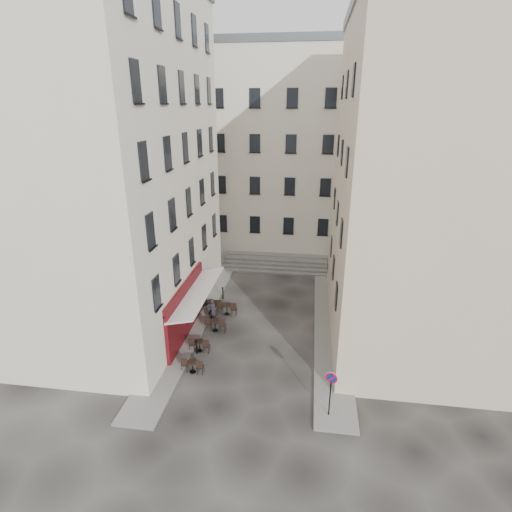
% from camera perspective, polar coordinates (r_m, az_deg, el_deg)
% --- Properties ---
extents(ground, '(90.00, 90.00, 0.00)m').
position_cam_1_polar(ground, '(24.27, -0.19, -13.03)').
color(ground, black).
rests_on(ground, ground).
extents(sidewalk_left, '(2.00, 22.00, 0.12)m').
position_cam_1_polar(sidewalk_left, '(28.45, -8.10, -7.64)').
color(sidewalk_left, slate).
rests_on(sidewalk_left, ground).
extents(sidewalk_right, '(2.00, 18.00, 0.12)m').
position_cam_1_polar(sidewalk_right, '(26.65, 10.53, -9.90)').
color(sidewalk_right, slate).
rests_on(sidewalk_right, ground).
extents(building_left, '(12.20, 16.20, 20.60)m').
position_cam_1_polar(building_left, '(26.77, -22.61, 12.39)').
color(building_left, beige).
rests_on(building_left, ground).
extents(building_right, '(12.20, 14.20, 18.60)m').
position_cam_1_polar(building_right, '(25.00, 25.97, 9.06)').
color(building_right, '#BDAD8C').
rests_on(building_right, ground).
extents(building_back, '(18.20, 10.20, 18.60)m').
position_cam_1_polar(building_back, '(39.36, 2.41, 14.67)').
color(building_back, beige).
rests_on(building_back, ground).
extents(cafe_storefront, '(1.74, 7.30, 3.50)m').
position_cam_1_polar(cafe_storefront, '(25.03, -9.76, -7.23)').
color(cafe_storefront, '#45090D').
rests_on(cafe_storefront, ground).
extents(stone_steps, '(9.00, 3.15, 0.80)m').
position_cam_1_polar(stone_steps, '(35.19, 2.75, -1.09)').
color(stone_steps, slate).
rests_on(stone_steps, ground).
extents(bollard_near, '(0.12, 0.12, 0.98)m').
position_cam_1_polar(bollard_near, '(23.78, -8.51, -12.55)').
color(bollard_near, black).
rests_on(bollard_near, ground).
extents(bollard_mid, '(0.12, 0.12, 0.98)m').
position_cam_1_polar(bollard_mid, '(26.65, -6.41, -8.49)').
color(bollard_mid, black).
rests_on(bollard_mid, ground).
extents(bollard_far, '(0.12, 0.12, 0.98)m').
position_cam_1_polar(bollard_far, '(29.66, -4.76, -5.23)').
color(bollard_far, black).
rests_on(bollard_far, ground).
extents(no_parking_sign, '(0.53, 0.21, 2.44)m').
position_cam_1_polar(no_parking_sign, '(19.07, 10.64, -17.79)').
color(no_parking_sign, black).
rests_on(no_parking_sign, ground).
extents(bistro_table_a, '(1.24, 0.58, 0.87)m').
position_cam_1_polar(bistro_table_a, '(22.41, -9.03, -15.16)').
color(bistro_table_a, black).
rests_on(bistro_table_a, ground).
extents(bistro_table_b, '(1.24, 0.58, 0.87)m').
position_cam_1_polar(bistro_table_b, '(23.98, -8.07, -12.45)').
color(bistro_table_b, black).
rests_on(bistro_table_b, ground).
extents(bistro_table_c, '(1.40, 0.65, 0.98)m').
position_cam_1_polar(bistro_table_c, '(25.76, -5.83, -9.66)').
color(bistro_table_c, black).
rests_on(bistro_table_c, ground).
extents(bistro_table_d, '(1.40, 0.66, 0.99)m').
position_cam_1_polar(bistro_table_d, '(27.55, -4.16, -7.43)').
color(bistro_table_d, black).
rests_on(bistro_table_d, ground).
extents(bistro_table_e, '(1.42, 0.66, 1.00)m').
position_cam_1_polar(bistro_table_e, '(28.03, -6.35, -6.97)').
color(bistro_table_e, black).
rests_on(bistro_table_e, ground).
extents(pedestrian, '(0.66, 0.46, 1.72)m').
position_cam_1_polar(pedestrian, '(26.59, -6.27, -7.75)').
color(pedestrian, black).
rests_on(pedestrian, ground).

